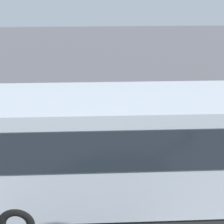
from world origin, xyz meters
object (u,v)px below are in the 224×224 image
at_px(tour_bus, 147,153).
at_px(spectator_centre, 132,126).
at_px(spectator_far_left, 192,124).
at_px(traffic_cone, 96,106).
at_px(parked_motorcycle_dark, 63,154).
at_px(spectator_left, 163,126).
at_px(stunt_motorcycle, 58,105).
at_px(spectator_right, 97,130).
at_px(parked_motorcycle_silver, 154,149).

bearing_deg(tour_bus, spectator_centre, -89.79).
relative_size(spectator_far_left, traffic_cone, 2.74).
bearing_deg(parked_motorcycle_dark, spectator_centre, -163.85).
relative_size(spectator_left, parked_motorcycle_dark, 0.81).
distance_m(spectator_centre, parked_motorcycle_dark, 2.63).
bearing_deg(spectator_far_left, stunt_motorcycle, -33.08).
xyz_separation_m(spectator_far_left, spectator_right, (3.55, 0.25, -0.02)).
distance_m(spectator_far_left, stunt_motorcycle, 6.35).
bearing_deg(parked_motorcycle_silver, spectator_left, -119.35).
xyz_separation_m(spectator_right, stunt_motorcycle, (1.76, -3.71, -0.39)).
relative_size(spectator_right, traffic_cone, 2.68).
relative_size(tour_bus, parked_motorcycle_silver, 4.60).
bearing_deg(spectator_right, parked_motorcycle_dark, 30.91).
bearing_deg(parked_motorcycle_silver, spectator_far_left, -151.07).
distance_m(tour_bus, spectator_centre, 2.93).
xyz_separation_m(parked_motorcycle_silver, stunt_motorcycle, (3.76, -4.32, 0.13)).
bearing_deg(spectator_far_left, spectator_centre, 6.13).
bearing_deg(spectator_left, parked_motorcycle_silver, 60.65).
bearing_deg(spectator_centre, parked_motorcycle_silver, 138.88).
bearing_deg(spectator_left, spectator_right, 4.95).
relative_size(spectator_far_left, parked_motorcycle_silver, 0.84).
xyz_separation_m(spectator_far_left, parked_motorcycle_dark, (4.71, 0.95, -0.54)).
bearing_deg(spectator_centre, spectator_far_left, -173.87).
distance_m(spectator_left, stunt_motorcycle, 5.49).
xyz_separation_m(spectator_left, parked_motorcycle_silver, (0.46, 0.81, -0.50)).
bearing_deg(spectator_centre, tour_bus, 90.21).
bearing_deg(tour_bus, parked_motorcycle_dark, -41.32).
height_order(spectator_far_left, spectator_left, spectator_far_left).
distance_m(spectator_right, parked_motorcycle_dark, 1.46).
xyz_separation_m(spectator_left, stunt_motorcycle, (4.22, -3.50, -0.37)).
relative_size(stunt_motorcycle, traffic_cone, 3.05).
relative_size(parked_motorcycle_silver, stunt_motorcycle, 1.07).
bearing_deg(traffic_cone, spectator_centre, 106.45).
relative_size(parked_motorcycle_dark, stunt_motorcycle, 1.07).
relative_size(tour_bus, spectator_far_left, 5.47).
distance_m(tour_bus, stunt_motorcycle, 7.33).
bearing_deg(spectator_far_left, parked_motorcycle_silver, 28.93).
relative_size(tour_bus, stunt_motorcycle, 4.91).
xyz_separation_m(parked_motorcycle_dark, traffic_cone, (-1.22, -4.91, -0.18)).
bearing_deg(tour_bus, parked_motorcycle_silver, -107.03).
bearing_deg(traffic_cone, parked_motorcycle_silver, 111.99).
height_order(tour_bus, traffic_cone, tour_bus).
bearing_deg(parked_motorcycle_silver, traffic_cone, -68.01).
relative_size(tour_bus, spectator_right, 5.58).
bearing_deg(parked_motorcycle_dark, spectator_right, -149.09).
distance_m(parked_motorcycle_dark, traffic_cone, 5.06).
bearing_deg(spectator_left, traffic_cone, -59.00).
bearing_deg(spectator_left, stunt_motorcycle, -39.71).
height_order(spectator_left, traffic_cone, spectator_left).
bearing_deg(spectator_centre, traffic_cone, -73.55).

